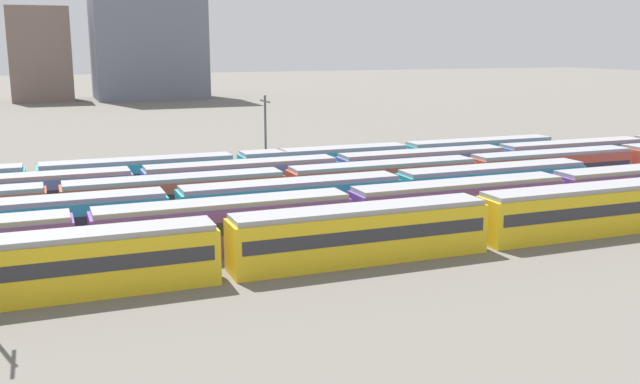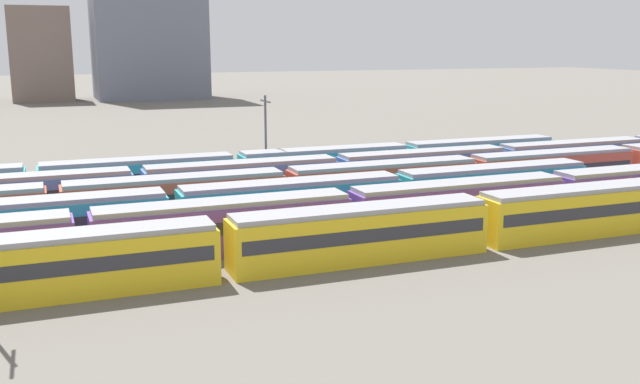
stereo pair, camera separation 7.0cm
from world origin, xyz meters
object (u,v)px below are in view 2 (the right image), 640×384
at_px(train_track_1, 459,204).
at_px(train_track_2, 292,203).
at_px(train_track_0, 481,221).
at_px(catenary_pole_1, 266,134).
at_px(train_track_5, 237,171).
at_px(train_track_3, 384,182).
at_px(train_track_4, 501,163).

bearing_deg(train_track_1, train_track_2, 156.85).
bearing_deg(train_track_2, train_track_1, -23.15).
distance_m(train_track_0, catenary_pole_1, 30.23).
bearing_deg(train_track_1, train_track_5, 121.16).
xyz_separation_m(train_track_5, catenary_pole_1, (4.05, 3.22, 3.17)).
xyz_separation_m(train_track_1, train_track_3, (-1.49, 10.40, 0.00)).
relative_size(train_track_3, catenary_pole_1, 10.30).
distance_m(train_track_0, train_track_4, 26.49).
distance_m(train_track_4, train_track_5, 28.02).
relative_size(train_track_0, train_track_4, 0.66).
relative_size(train_track_0, train_track_3, 0.80).
bearing_deg(train_track_1, train_track_0, -105.53).
distance_m(train_track_1, catenary_pole_1, 25.68).
relative_size(train_track_3, train_track_4, 0.83).
bearing_deg(catenary_pole_1, train_track_3, -62.67).
distance_m(train_track_3, train_track_4, 17.25).
height_order(train_track_0, train_track_5, same).
bearing_deg(train_track_3, train_track_0, -89.85).
distance_m(train_track_3, catenary_pole_1, 15.65).
height_order(train_track_1, train_track_5, same).
height_order(train_track_0, train_track_3, same).
distance_m(train_track_1, train_track_3, 10.51).
height_order(train_track_4, train_track_5, same).
bearing_deg(train_track_4, train_track_2, -159.02).
xyz_separation_m(train_track_0, catenary_pole_1, (-7.08, 29.22, 3.17)).
bearing_deg(train_track_4, train_track_1, -133.79).
relative_size(train_track_0, train_track_1, 0.80).
height_order(train_track_3, train_track_4, same).
xyz_separation_m(train_track_1, train_track_4, (14.96, 15.60, 0.00)).
bearing_deg(train_track_5, catenary_pole_1, 38.44).
xyz_separation_m(train_track_1, catenary_pole_1, (-8.52, 24.02, 3.17)).
relative_size(train_track_1, catenary_pole_1, 10.30).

